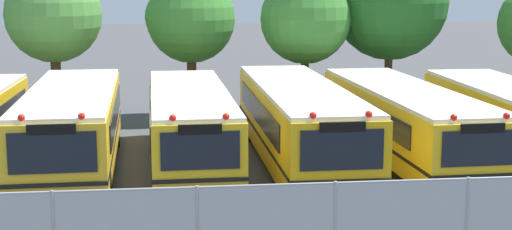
{
  "coord_description": "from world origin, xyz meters",
  "views": [
    {
      "loc": [
        -0.72,
        -23.54,
        5.79
      ],
      "look_at": [
        2.11,
        0.0,
        1.6
      ],
      "focal_mm": 53.75,
      "sensor_mm": 36.0,
      "label": 1
    }
  ],
  "objects_px": {
    "school_bus_5": "(404,120)",
    "tree_3": "(187,19)",
    "school_bus_3": "(190,125)",
    "tree_2": "(56,16)",
    "school_bus_2": "(73,126)",
    "school_bus_4": "(299,121)",
    "tree_4": "(307,20)",
    "school_bus_6": "(505,117)"
  },
  "relations": [
    {
      "from": "school_bus_5",
      "to": "tree_3",
      "type": "xyz_separation_m",
      "value": [
        -6.69,
        8.58,
        2.88
      ]
    },
    {
      "from": "school_bus_3",
      "to": "tree_2",
      "type": "height_order",
      "value": "tree_2"
    },
    {
      "from": "tree_2",
      "to": "school_bus_5",
      "type": "bearing_deg",
      "value": -32.73
    },
    {
      "from": "school_bus_3",
      "to": "tree_3",
      "type": "height_order",
      "value": "tree_3"
    },
    {
      "from": "school_bus_2",
      "to": "tree_2",
      "type": "distance_m",
      "value": 8.56
    },
    {
      "from": "school_bus_2",
      "to": "school_bus_5",
      "type": "height_order",
      "value": "school_bus_2"
    },
    {
      "from": "school_bus_2",
      "to": "tree_3",
      "type": "xyz_separation_m",
      "value": [
        3.8,
        8.85,
        2.79
      ]
    },
    {
      "from": "school_bus_4",
      "to": "tree_4",
      "type": "height_order",
      "value": "tree_4"
    },
    {
      "from": "school_bus_2",
      "to": "tree_2",
      "type": "xyz_separation_m",
      "value": [
        -1.41,
        7.91,
        2.95
      ]
    },
    {
      "from": "school_bus_4",
      "to": "tree_4",
      "type": "xyz_separation_m",
      "value": [
        1.7,
        7.87,
        2.76
      ]
    },
    {
      "from": "school_bus_4",
      "to": "tree_2",
      "type": "distance_m",
      "value": 11.91
    },
    {
      "from": "school_bus_2",
      "to": "school_bus_6",
      "type": "distance_m",
      "value": 13.94
    },
    {
      "from": "school_bus_5",
      "to": "tree_2",
      "type": "bearing_deg",
      "value": -34.37
    },
    {
      "from": "school_bus_3",
      "to": "school_bus_6",
      "type": "bearing_deg",
      "value": -179.71
    },
    {
      "from": "tree_3",
      "to": "tree_4",
      "type": "height_order",
      "value": "tree_4"
    },
    {
      "from": "school_bus_2",
      "to": "school_bus_4",
      "type": "distance_m",
      "value": 6.97
    },
    {
      "from": "tree_2",
      "to": "tree_4",
      "type": "xyz_separation_m",
      "value": [
        10.08,
        -0.06,
        -0.19
      ]
    },
    {
      "from": "tree_2",
      "to": "tree_3",
      "type": "relative_size",
      "value": 1.05
    },
    {
      "from": "school_bus_4",
      "to": "tree_4",
      "type": "relative_size",
      "value": 1.91
    },
    {
      "from": "school_bus_5",
      "to": "school_bus_4",
      "type": "bearing_deg",
      "value": 3.01
    },
    {
      "from": "school_bus_4",
      "to": "school_bus_5",
      "type": "distance_m",
      "value": 3.53
    },
    {
      "from": "school_bus_3",
      "to": "school_bus_4",
      "type": "xyz_separation_m",
      "value": [
        3.42,
        -0.14,
        0.05
      ]
    },
    {
      "from": "school_bus_5",
      "to": "school_bus_3",
      "type": "bearing_deg",
      "value": -0.44
    },
    {
      "from": "school_bus_4",
      "to": "tree_2",
      "type": "relative_size",
      "value": 1.83
    },
    {
      "from": "school_bus_6",
      "to": "school_bus_4",
      "type": "bearing_deg",
      "value": 4.24
    },
    {
      "from": "school_bus_6",
      "to": "tree_2",
      "type": "distance_m",
      "value": 17.38
    },
    {
      "from": "tree_2",
      "to": "tree_4",
      "type": "bearing_deg",
      "value": -0.34
    },
    {
      "from": "school_bus_3",
      "to": "tree_2",
      "type": "bearing_deg",
      "value": -58.41
    },
    {
      "from": "school_bus_2",
      "to": "tree_4",
      "type": "relative_size",
      "value": 1.76
    },
    {
      "from": "tree_3",
      "to": "school_bus_3",
      "type": "bearing_deg",
      "value": -91.62
    },
    {
      "from": "school_bus_2",
      "to": "school_bus_6",
      "type": "height_order",
      "value": "school_bus_2"
    },
    {
      "from": "school_bus_6",
      "to": "tree_3",
      "type": "bearing_deg",
      "value": -38.7
    },
    {
      "from": "school_bus_3",
      "to": "school_bus_6",
      "type": "distance_m",
      "value": 10.39
    },
    {
      "from": "school_bus_2",
      "to": "tree_2",
      "type": "relative_size",
      "value": 1.69
    },
    {
      "from": "school_bus_5",
      "to": "school_bus_6",
      "type": "distance_m",
      "value": 3.45
    },
    {
      "from": "school_bus_2",
      "to": "school_bus_4",
      "type": "height_order",
      "value": "school_bus_2"
    },
    {
      "from": "school_bus_2",
      "to": "school_bus_5",
      "type": "bearing_deg",
      "value": -180.0
    },
    {
      "from": "school_bus_4",
      "to": "tree_2",
      "type": "xyz_separation_m",
      "value": [
        -8.38,
        7.93,
        2.95
      ]
    },
    {
      "from": "school_bus_4",
      "to": "school_bus_6",
      "type": "height_order",
      "value": "school_bus_4"
    },
    {
      "from": "tree_3",
      "to": "school_bus_6",
      "type": "bearing_deg",
      "value": -40.03
    },
    {
      "from": "tree_3",
      "to": "tree_4",
      "type": "relative_size",
      "value": 0.99
    },
    {
      "from": "school_bus_4",
      "to": "school_bus_5",
      "type": "xyz_separation_m",
      "value": [
        3.52,
        0.29,
        -0.09
      ]
    }
  ]
}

